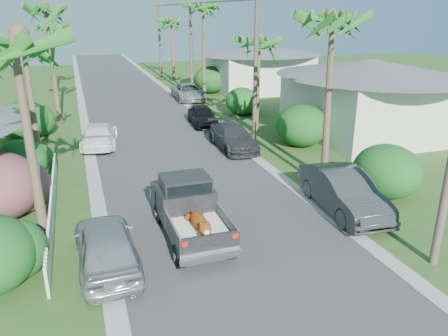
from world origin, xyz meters
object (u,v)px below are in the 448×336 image
object	(u,v)px
palm_l_a	(13,36)
palm_r_c	(203,5)
house_right_near	(367,101)
parked_car_lf	(99,135)
parked_car_rm	(233,137)
utility_pole_d	(159,38)
parked_car_rn	(344,192)
house_right_far	(258,69)
parked_car_rd	(188,92)
palm_l_d	(47,25)
utility_pole_c	(191,47)
palm_l_b	(23,44)
parked_car_rf	(202,116)
parked_car_ln	(106,246)
palm_r_d	(171,20)
pickup_truck	(188,206)
utility_pole_b	(256,65)
palm_r_a	(335,16)
palm_r_b	(259,39)
palm_l_c	(45,7)

from	to	relation	value
palm_l_a	palm_r_c	bearing A→B (deg)	61.67
palm_r_c	house_right_near	bearing A→B (deg)	-64.09
parked_car_lf	palm_r_c	bearing A→B (deg)	-123.48
parked_car_rm	utility_pole_d	world-z (taller)	utility_pole_d
parked_car_rn	house_right_near	size ratio (longest dim) A/B	0.56
palm_l_a	house_right_far	bearing A→B (deg)	54.58
parked_car_lf	parked_car_rd	bearing A→B (deg)	-117.33
palm_l_d	house_right_near	world-z (taller)	palm_l_d
palm_r_c	utility_pole_c	bearing A→B (deg)	106.70
parked_car_rd	palm_l_b	world-z (taller)	palm_l_b
parked_car_rf	parked_car_ln	xyz separation A→B (m)	(-7.89, -16.62, 0.07)
palm_r_d	utility_pole_d	size ratio (longest dim) A/B	0.89
palm_l_b	palm_l_d	distance (m)	22.00
parked_car_ln	palm_l_b	size ratio (longest dim) A/B	0.61
parked_car_ln	palm_r_d	world-z (taller)	palm_r_d
pickup_truck	palm_r_c	distance (m)	25.58
parked_car_rm	palm_l_d	bearing A→B (deg)	114.98
parked_car_rf	utility_pole_c	world-z (taller)	utility_pole_c
palm_l_d	palm_r_d	bearing A→B (deg)	24.78
palm_l_a	palm_r_d	xyz separation A→B (m)	(12.70, 37.00, -0.20)
palm_l_d	utility_pole_b	size ratio (longest dim) A/B	0.86
palm_l_a	palm_r_a	distance (m)	12.86
parked_car_ln	house_right_near	size ratio (longest dim) A/B	0.50
house_right_far	utility_pole_c	xyz separation A→B (m)	(-7.40, -2.00, 2.48)
parked_car_rm	palm_r_b	xyz separation A→B (m)	(2.87, 3.30, 5.26)
parked_car_rf	utility_pole_d	distance (m)	25.68
palm_r_a	house_right_near	distance (m)	10.39
house_right_far	utility_pole_b	bearing A→B (deg)	-113.52
house_right_far	parked_car_rf	bearing A→B (deg)	-127.38
utility_pole_d	utility_pole_b	bearing A→B (deg)	-90.00
palm_l_a	house_right_far	world-z (taller)	palm_l_a
parked_car_rd	utility_pole_b	world-z (taller)	utility_pole_b
parked_car_lf	house_right_near	distance (m)	16.91
parked_car_ln	pickup_truck	bearing A→B (deg)	-154.67
palm_r_b	utility_pole_c	xyz separation A→B (m)	(-1.00, 13.00, -1.35)
palm_l_d	palm_r_b	xyz separation A→B (m)	(13.10, -19.00, -0.49)
palm_r_b	utility_pole_d	xyz separation A→B (m)	(-1.00, 28.00, -1.35)
pickup_truck	palm_l_a	bearing A→B (deg)	175.34
parked_car_rm	parked_car_ln	size ratio (longest dim) A/B	1.06
parked_car_rf	house_right_near	bearing A→B (deg)	-27.02
parked_car_lf	palm_r_d	size ratio (longest dim) A/B	0.60
parked_car_rf	parked_car_ln	size ratio (longest dim) A/B	0.91
parked_car_rd	house_right_near	world-z (taller)	house_right_near
pickup_truck	parked_car_rm	xyz separation A→B (m)	(5.03, 9.10, -0.32)
parked_car_rn	house_right_near	world-z (taller)	house_right_near
parked_car_rn	parked_car_rm	size ratio (longest dim) A/B	1.07
house_right_near	pickup_truck	bearing A→B (deg)	-146.68
parked_car_ln	house_right_near	xyz separation A→B (m)	(17.29, 10.93, 1.45)
parked_car_rn	palm_r_c	distance (m)	24.84
pickup_truck	palm_l_c	bearing A→B (deg)	103.63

